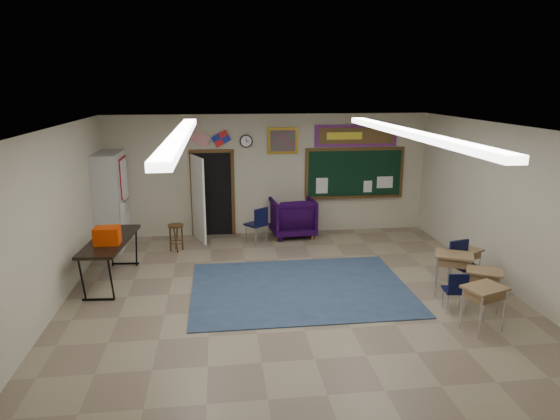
{
  "coord_description": "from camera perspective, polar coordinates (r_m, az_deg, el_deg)",
  "views": [
    {
      "loc": [
        -1.24,
        -7.73,
        3.7
      ],
      "look_at": [
        -0.09,
        1.5,
        1.35
      ],
      "focal_mm": 32.0,
      "sensor_mm": 36.0,
      "label": 1
    }
  ],
  "objects": [
    {
      "name": "floor",
      "position": [
        8.66,
        1.85,
        -11.1
      ],
      "size": [
        9.0,
        9.0,
        0.0
      ],
      "primitive_type": "plane",
      "color": "gray",
      "rests_on": "ground"
    },
    {
      "name": "back_wall",
      "position": [
        12.49,
        -1.31,
        4.04
      ],
      "size": [
        8.0,
        0.04,
        3.0
      ],
      "primitive_type": "cube",
      "color": "#C0B59C",
      "rests_on": "floor"
    },
    {
      "name": "front_wall",
      "position": [
        4.1,
        12.38,
        -18.6
      ],
      "size": [
        8.0,
        0.04,
        3.0
      ],
      "primitive_type": "cube",
      "color": "#C0B59C",
      "rests_on": "floor"
    },
    {
      "name": "left_wall",
      "position": [
        8.5,
        -25.8,
        -2.26
      ],
      "size": [
        0.04,
        9.0,
        3.0
      ],
      "primitive_type": "cube",
      "color": "#C0B59C",
      "rests_on": "floor"
    },
    {
      "name": "right_wall",
      "position": [
        9.6,
        26.24,
        -0.55
      ],
      "size": [
        0.04,
        9.0,
        3.0
      ],
      "primitive_type": "cube",
      "color": "#C0B59C",
      "rests_on": "floor"
    },
    {
      "name": "ceiling",
      "position": [
        7.86,
        2.03,
        9.08
      ],
      "size": [
        8.0,
        9.0,
        0.04
      ],
      "primitive_type": "cube",
      "color": "beige",
      "rests_on": "back_wall"
    },
    {
      "name": "area_rug",
      "position": [
        9.41,
        2.3,
        -8.91
      ],
      "size": [
        4.0,
        3.0,
        0.02
      ],
      "primitive_type": "cube",
      "color": "#344663",
      "rests_on": "floor"
    },
    {
      "name": "fluorescent_strips",
      "position": [
        7.87,
        2.02,
        8.64
      ],
      "size": [
        3.86,
        6.0,
        0.1
      ],
      "primitive_type": null,
      "color": "white",
      "rests_on": "ceiling"
    },
    {
      "name": "doorway",
      "position": [
        12.37,
        -8.16,
        1.71
      ],
      "size": [
        1.1,
        0.89,
        2.16
      ],
      "color": "black",
      "rests_on": "back_wall"
    },
    {
      "name": "chalkboard",
      "position": [
        12.87,
        8.53,
        4.03
      ],
      "size": [
        2.55,
        0.14,
        1.3
      ],
      "color": "#4E3216",
      "rests_on": "back_wall"
    },
    {
      "name": "bulletin_board",
      "position": [
        12.73,
        8.69,
        8.4
      ],
      "size": [
        2.1,
        0.05,
        0.55
      ],
      "color": "red",
      "rests_on": "back_wall"
    },
    {
      "name": "framed_art_print",
      "position": [
        12.37,
        0.31,
        7.93
      ],
      "size": [
        0.75,
        0.05,
        0.65
      ],
      "color": "olive",
      "rests_on": "back_wall"
    },
    {
      "name": "wall_clock",
      "position": [
        12.29,
        -3.89,
        7.86
      ],
      "size": [
        0.32,
        0.05,
        0.32
      ],
      "color": "black",
      "rests_on": "back_wall"
    },
    {
      "name": "wall_flags",
      "position": [
        12.23,
        -7.91,
        8.34
      ],
      "size": [
        1.16,
        0.06,
        0.7
      ],
      "primitive_type": null,
      "color": "red",
      "rests_on": "back_wall"
    },
    {
      "name": "storage_cabinet",
      "position": [
        12.12,
        -18.71,
        1.04
      ],
      "size": [
        0.59,
        1.25,
        2.2
      ],
      "color": "#B3B4AF",
      "rests_on": "floor"
    },
    {
      "name": "wingback_armchair",
      "position": [
        12.44,
        1.4,
        -0.78
      ],
      "size": [
        1.13,
        1.16,
        0.97
      ],
      "primitive_type": "imported",
      "rotation": [
        0.0,
        0.0,
        3.23
      ],
      "color": "black",
      "rests_on": "floor"
    },
    {
      "name": "student_chair_reading",
      "position": [
        11.85,
        -2.77,
        -1.75
      ],
      "size": [
        0.63,
        0.63,
        0.9
      ],
      "primitive_type": null,
      "rotation": [
        0.0,
        0.0,
        3.79
      ],
      "color": "black",
      "rests_on": "floor"
    },
    {
      "name": "student_chair_desk_a",
      "position": [
        8.87,
        19.3,
        -8.75
      ],
      "size": [
        0.41,
        0.41,
        0.72
      ],
      "primitive_type": null,
      "rotation": [
        0.0,
        0.0,
        3.0
      ],
      "color": "black",
      "rests_on": "floor"
    },
    {
      "name": "student_chair_desk_b",
      "position": [
        9.76,
        20.38,
        -6.14
      ],
      "size": [
        0.56,
        0.56,
        0.92
      ],
      "primitive_type": null,
      "rotation": [
        0.0,
        0.0,
        0.27
      ],
      "color": "black",
      "rests_on": "floor"
    },
    {
      "name": "student_desk_front_left",
      "position": [
        9.51,
        19.14,
        -6.72
      ],
      "size": [
        0.79,
        0.72,
        0.78
      ],
      "rotation": [
        0.0,
        0.0,
        -0.45
      ],
      "color": "olive",
      "rests_on": "floor"
    },
    {
      "name": "student_desk_front_right",
      "position": [
        10.14,
        20.34,
        -5.84
      ],
      "size": [
        0.7,
        0.64,
        0.68
      ],
      "rotation": [
        0.0,
        0.0,
        0.5
      ],
      "color": "olive",
      "rests_on": "floor"
    },
    {
      "name": "student_desk_back_left",
      "position": [
        8.36,
        22.19,
        -10.14
      ],
      "size": [
        0.72,
        0.63,
        0.72
      ],
      "rotation": [
        0.0,
        0.0,
        0.35
      ],
      "color": "olive",
      "rests_on": "floor"
    },
    {
      "name": "student_desk_back_right",
      "position": [
        9.15,
        22.19,
        -8.16
      ],
      "size": [
        0.71,
        0.65,
        0.69
      ],
      "rotation": [
        0.0,
        0.0,
        -0.49
      ],
      "color": "olive",
      "rests_on": "floor"
    },
    {
      "name": "folding_table",
      "position": [
        10.1,
        -18.71,
        -5.28
      ],
      "size": [
        0.86,
        2.09,
        1.16
      ],
      "rotation": [
        0.0,
        0.0,
        -0.09
      ],
      "color": "black",
      "rests_on": "floor"
    },
    {
      "name": "wooden_stool",
      "position": [
        11.58,
        -11.77,
        -3.07
      ],
      "size": [
        0.35,
        0.35,
        0.62
      ],
      "color": "#523618",
      "rests_on": "floor"
    }
  ]
}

